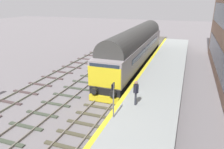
{
  "coord_description": "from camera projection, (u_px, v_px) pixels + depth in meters",
  "views": [
    {
      "loc": [
        5.68,
        -17.22,
        7.56
      ],
      "look_at": [
        0.2,
        -1.99,
        1.9
      ],
      "focal_mm": 34.48,
      "sensor_mm": 36.0,
      "label": 1
    }
  ],
  "objects": [
    {
      "name": "track_adjacent_far_west",
      "position": [
        52.0,
        78.0,
        21.82
      ],
      "size": [
        2.5,
        60.0,
        0.15
      ],
      "color": "slate",
      "rests_on": "ground"
    },
    {
      "name": "waiting_passenger",
      "position": [
        136.0,
        90.0,
        13.91
      ],
      "size": [
        0.4,
        0.5,
        1.64
      ],
      "rotation": [
        0.0,
        0.0,
        1.77
      ],
      "color": "#30333C",
      "rests_on": "station_platform"
    },
    {
      "name": "ground_plane",
      "position": [
        117.0,
        87.0,
        19.61
      ],
      "size": [
        140.0,
        140.0,
        0.0
      ],
      "primitive_type": "plane",
      "color": "slate",
      "rests_on": "ground"
    },
    {
      "name": "diesel_locomotive",
      "position": [
        136.0,
        46.0,
        24.63
      ],
      "size": [
        2.74,
        19.93,
        4.68
      ],
      "color": "black",
      "rests_on": "ground"
    },
    {
      "name": "platform_number_sign",
      "position": [
        113.0,
        95.0,
        12.22
      ],
      "size": [
        0.1,
        0.44,
        2.12
      ],
      "color": "slate",
      "rests_on": "station_platform"
    },
    {
      "name": "track_adjacent_west",
      "position": [
        84.0,
        82.0,
        20.66
      ],
      "size": [
        2.5,
        60.0,
        0.15
      ],
      "color": "slate",
      "rests_on": "ground"
    },
    {
      "name": "station_platform",
      "position": [
        157.0,
        87.0,
        18.29
      ],
      "size": [
        4.0,
        44.0,
        1.01
      ],
      "color": "#989F9E",
      "rests_on": "ground"
    },
    {
      "name": "track_main",
      "position": [
        117.0,
        87.0,
        19.59
      ],
      "size": [
        2.5,
        60.0,
        0.15
      ],
      "color": "slate",
      "rests_on": "ground"
    }
  ]
}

